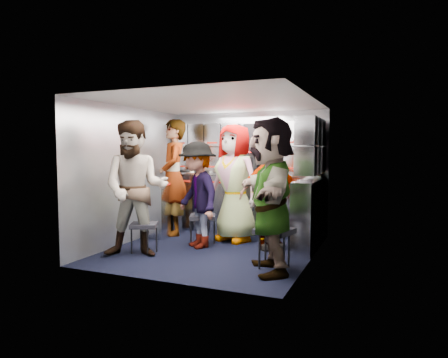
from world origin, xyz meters
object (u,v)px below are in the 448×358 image
at_px(jump_seat_near_right, 275,233).
at_px(attendant_arc_b, 197,195).
at_px(jump_seat_mid_left, 203,218).
at_px(attendant_standing, 173,177).
at_px(attendant_arc_c, 234,183).
at_px(jump_seat_near_left, 144,227).
at_px(attendant_arc_e, 271,195).
at_px(jump_seat_mid_right, 273,220).
at_px(jump_seat_center, 238,211).
at_px(attendant_arc_a, 136,189).
at_px(attendant_arc_d, 270,196).

xyz_separation_m(jump_seat_near_right, attendant_arc_b, (-1.33, 0.57, 0.35)).
relative_size(jump_seat_mid_left, jump_seat_near_right, 1.01).
height_order(attendant_standing, attendant_arc_b, attendant_standing).
height_order(jump_seat_near_right, attendant_arc_c, attendant_arc_c).
xyz_separation_m(jump_seat_near_left, jump_seat_mid_left, (0.53, 0.77, 0.03)).
distance_m(jump_seat_mid_left, attendant_arc_c, 0.76).
bearing_deg(attendant_arc_e, jump_seat_mid_right, 168.72).
distance_m(jump_seat_center, attendant_arc_b, 0.93).
xyz_separation_m(jump_seat_near_left, jump_seat_center, (0.88, 1.38, 0.07)).
xyz_separation_m(attendant_arc_a, attendant_arc_c, (0.88, 1.38, 0.00)).
bearing_deg(attendant_arc_c, attendant_standing, -165.58).
relative_size(jump_seat_mid_left, attendant_arc_a, 0.27).
height_order(attendant_standing, attendant_arc_c, attendant_standing).
relative_size(jump_seat_mid_right, attendant_arc_b, 0.29).
distance_m(attendant_arc_a, attendant_arc_e, 1.86).
bearing_deg(attendant_arc_d, attendant_arc_c, 124.15).
height_order(attendant_arc_a, attendant_arc_c, attendant_arc_c).
height_order(jump_seat_near_right, attendant_arc_d, attendant_arc_d).
distance_m(jump_seat_center, jump_seat_near_right, 1.67).
xyz_separation_m(jump_seat_mid_left, attendant_arc_c, (0.35, 0.43, 0.52)).
xyz_separation_m(attendant_standing, attendant_arc_d, (1.78, -0.33, -0.21)).
distance_m(jump_seat_near_left, attendant_arc_a, 0.57).
distance_m(attendant_arc_a, attendant_arc_d, 1.90).
distance_m(attendant_arc_a, attendant_arc_c, 1.64).
distance_m(jump_seat_center, attendant_arc_a, 1.86).
relative_size(attendant_standing, attendant_arc_d, 1.27).
xyz_separation_m(jump_seat_mid_left, attendant_arc_b, (0.00, -0.18, 0.38)).
bearing_deg(attendant_standing, attendant_arc_e, 24.10).
height_order(jump_seat_near_left, jump_seat_center, jump_seat_center).
xyz_separation_m(jump_seat_center, attendant_arc_b, (-0.35, -0.79, 0.34)).
bearing_deg(jump_seat_mid_right, attendant_arc_d, -90.00).
height_order(jump_seat_center, attendant_arc_e, attendant_arc_e).
distance_m(jump_seat_mid_left, jump_seat_mid_right, 1.06).
bearing_deg(jump_seat_center, attendant_arc_a, -119.50).
bearing_deg(jump_seat_near_left, jump_seat_mid_right, 35.43).
bearing_deg(jump_seat_near_left, jump_seat_near_right, 0.75).
xyz_separation_m(attendant_arc_d, attendant_arc_e, (0.32, -1.07, 0.14)).
distance_m(attendant_arc_a, attendant_arc_b, 0.95).
xyz_separation_m(jump_seat_near_left, attendant_arc_e, (1.86, -0.16, 0.54)).
height_order(jump_seat_mid_left, jump_seat_mid_right, jump_seat_mid_left).
relative_size(attendant_standing, attendant_arc_a, 1.06).
bearing_deg(attendant_arc_d, attendant_arc_e, -105.66).
height_order(jump_seat_near_left, attendant_arc_c, attendant_arc_c).
distance_m(attendant_standing, attendant_arc_d, 1.82).
xyz_separation_m(attendant_arc_a, attendant_arc_b, (0.53, 0.77, -0.14)).
bearing_deg(attendant_arc_c, attendant_arc_d, -6.87).
bearing_deg(jump_seat_near_right, attendant_arc_e, -90.00).
bearing_deg(attendant_standing, jump_seat_center, 64.69).
bearing_deg(jump_seat_near_right, attendant_arc_a, -173.73).
relative_size(jump_seat_mid_left, attendant_arc_b, 0.32).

